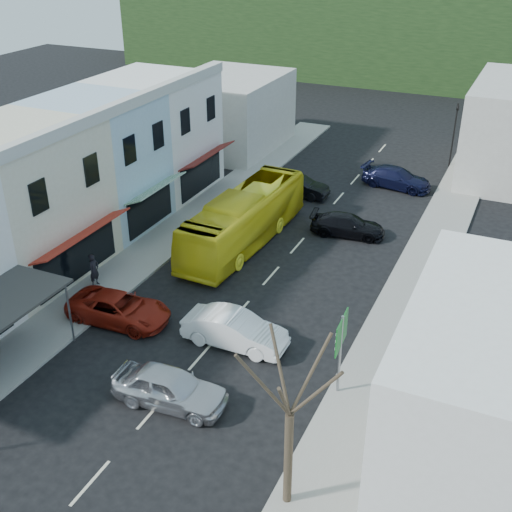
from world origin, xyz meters
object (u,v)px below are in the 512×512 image
at_px(pedestrian_left, 94,271).
at_px(traffic_signal, 454,135).
at_px(bus, 244,220).
at_px(car_white, 235,332).
at_px(car_red, 119,309).
at_px(direction_sign, 340,356).
at_px(street_tree, 290,415).
at_px(car_silver, 170,390).

relative_size(pedestrian_left, traffic_signal, 0.34).
distance_m(bus, car_white, 10.39).
bearing_deg(car_red, car_white, -87.81).
xyz_separation_m(car_white, direction_sign, (5.36, -1.33, 1.21)).
xyz_separation_m(car_white, pedestrian_left, (-8.99, 1.56, 0.30)).
bearing_deg(direction_sign, car_red, 172.88).
bearing_deg(car_white, direction_sign, -104.24).
relative_size(car_red, traffic_signal, 0.92).
height_order(car_red, street_tree, street_tree).
bearing_deg(street_tree, direction_sign, 91.92).
relative_size(car_silver, car_red, 0.96).
xyz_separation_m(bus, street_tree, (9.60, -16.91, 2.31)).
xyz_separation_m(bus, car_white, (4.04, -9.53, -0.85)).
bearing_deg(car_red, bus, -13.98).
bearing_deg(bus, car_silver, -74.15).
xyz_separation_m(pedestrian_left, street_tree, (14.55, -8.94, 2.86)).
bearing_deg(car_white, car_red, 95.02).
distance_m(car_white, pedestrian_left, 9.13).
height_order(car_silver, direction_sign, direction_sign).
xyz_separation_m(direction_sign, street_tree, (0.20, -6.06, 1.96)).
height_order(car_silver, traffic_signal, traffic_signal).
bearing_deg(traffic_signal, direction_sign, 66.05).
relative_size(car_white, direction_sign, 1.15).
bearing_deg(traffic_signal, street_tree, 66.23).
bearing_deg(car_silver, car_white, -10.70).
bearing_deg(street_tree, car_red, 149.39).
height_order(car_silver, car_white, same).
bearing_deg(car_silver, bus, 10.17).
distance_m(car_silver, direction_sign, 6.95).
relative_size(car_silver, street_tree, 0.57).
bearing_deg(car_silver, car_red, 48.95).
relative_size(car_red, pedestrian_left, 2.71).
distance_m(car_silver, traffic_signal, 33.62).
bearing_deg(car_red, direction_sign, -97.04).
height_order(car_red, direction_sign, direction_sign).
height_order(bus, pedestrian_left, bus).
relative_size(bus, traffic_signal, 2.32).
height_order(car_red, pedestrian_left, pedestrian_left).
relative_size(car_white, car_red, 0.96).
bearing_deg(bus, direction_sign, -46.87).
bearing_deg(pedestrian_left, traffic_signal, -27.80).
bearing_deg(pedestrian_left, direction_sign, -101.79).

